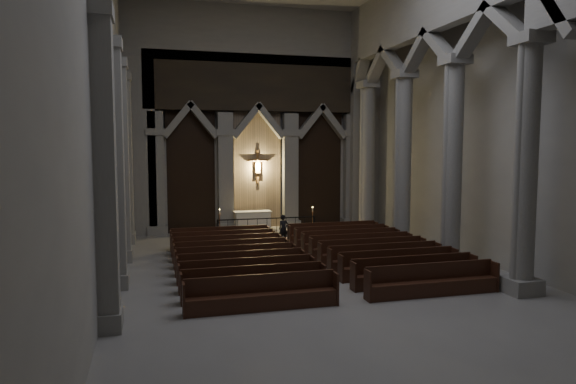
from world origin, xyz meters
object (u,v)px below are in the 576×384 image
object	(u,v)px
altar	(253,220)
candle_stand_left	(220,231)
pews	(307,259)
altar_rail	(267,224)
worshipper	(283,229)
candle_stand_right	(313,227)

from	to	relation	value
altar	candle_stand_left	bearing A→B (deg)	-143.06
pews	altar_rail	bearing A→B (deg)	90.00
candle_stand_left	worshipper	bearing A→B (deg)	-31.41
altar_rail	pews	size ratio (longest dim) A/B	0.52
candle_stand_left	altar	bearing A→B (deg)	36.94
pews	worshipper	world-z (taller)	worshipper
candle_stand_right	candle_stand_left	bearing A→B (deg)	-177.72
candle_stand_right	worshipper	world-z (taller)	candle_stand_right
altar_rail	candle_stand_left	distance (m)	2.42
altar	candle_stand_right	world-z (taller)	candle_stand_right
altar_rail	candle_stand_right	xyz separation A→B (m)	(2.50, 0.20, -0.27)
pews	candle_stand_left	bearing A→B (deg)	109.25
candle_stand_left	pews	bearing A→B (deg)	-70.75
candle_stand_left	candle_stand_right	bearing A→B (deg)	2.28
altar	pews	xyz separation A→B (m)	(0.46, -8.37, -0.34)
candle_stand_left	worshipper	distance (m)	3.33
candle_stand_right	altar	bearing A→B (deg)	156.84
altar_rail	worshipper	bearing A→B (deg)	-76.30
pews	candle_stand_right	bearing A→B (deg)	70.58
pews	worshipper	distance (m)	5.21
altar	pews	bearing A→B (deg)	-86.84
altar_rail	candle_stand_left	world-z (taller)	candle_stand_left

